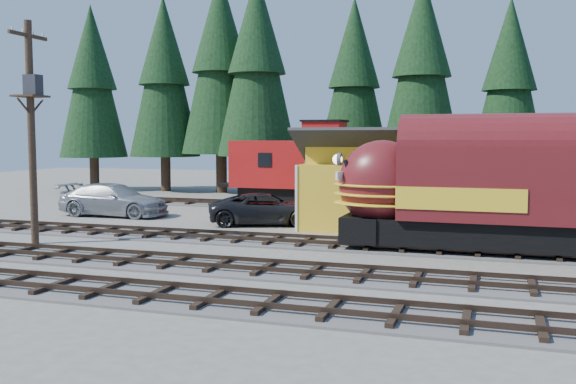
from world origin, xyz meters
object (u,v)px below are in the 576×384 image
(depot, at_px, (424,172))
(pickup_truck_b, at_px, (114,200))
(caboose, at_px, (310,168))
(utility_pole, at_px, (32,118))
(pickup_truck_a, at_px, (266,209))
(locomotive, at_px, (522,194))

(depot, bearing_deg, pickup_truck_b, -179.05)
(caboose, xyz_separation_m, utility_pole, (-7.77, -17.67, 2.97))
(pickup_truck_a, bearing_deg, locomotive, -131.83)
(depot, height_order, caboose, caboose)
(locomotive, xyz_separation_m, utility_pole, (-20.71, -3.67, 3.12))
(locomotive, height_order, pickup_truck_a, locomotive)
(pickup_truck_a, xyz_separation_m, pickup_truck_b, (-10.13, 0.70, 0.12))
(locomotive, distance_m, pickup_truck_a, 14.18)
(depot, bearing_deg, utility_pole, -147.73)
(locomotive, height_order, caboose, caboose)
(locomotive, height_order, pickup_truck_b, locomotive)
(pickup_truck_b, bearing_deg, locomotive, -106.44)
(pickup_truck_a, bearing_deg, pickup_truck_b, 67.17)
(caboose, distance_m, pickup_truck_b, 12.93)
(caboose, distance_m, pickup_truck_a, 8.70)
(locomotive, distance_m, caboose, 19.06)
(utility_pole, height_order, pickup_truck_b, utility_pole)
(locomotive, bearing_deg, pickup_truck_b, 164.99)
(caboose, relative_size, pickup_truck_a, 1.69)
(utility_pole, bearing_deg, locomotive, 8.82)
(locomotive, bearing_deg, depot, 125.34)
(caboose, height_order, pickup_truck_b, caboose)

